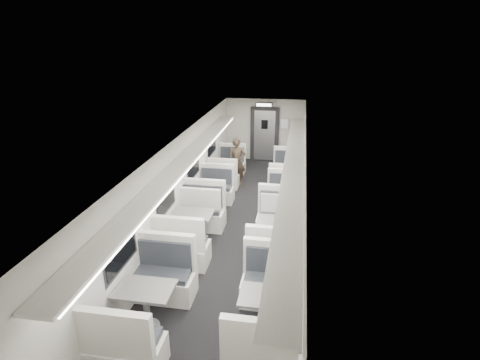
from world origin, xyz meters
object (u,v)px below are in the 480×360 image
(booth_left_a, at_px, (228,170))
(exit_sign, at_px, (264,105))
(booth_right_b, at_px, (282,205))
(passenger, at_px, (237,162))
(booth_right_d, at_px, (267,315))
(booth_left_c, at_px, (193,228))
(booth_right_a, at_px, (286,176))
(booth_left_b, at_px, (210,200))
(booth_left_d, at_px, (147,308))
(vestibule_door, at_px, (264,135))
(booth_right_c, at_px, (278,237))

(booth_left_a, xyz_separation_m, exit_sign, (1.00, 1.83, 1.93))
(booth_left_a, relative_size, booth_right_b, 0.97)
(passenger, bearing_deg, exit_sign, 69.98)
(booth_right_b, relative_size, booth_right_d, 0.89)
(booth_right_d, relative_size, exit_sign, 3.61)
(booth_left_c, distance_m, booth_right_d, 3.28)
(booth_right_a, xyz_separation_m, exit_sign, (-1.00, 2.15, 1.92))
(booth_left_a, distance_m, booth_right_d, 7.21)
(booth_left_b, bearing_deg, passenger, 79.99)
(booth_left_d, bearing_deg, vestibule_door, 83.93)
(booth_right_a, xyz_separation_m, booth_right_b, (0.00, -2.25, -0.01))
(booth_left_a, bearing_deg, booth_left_c, -90.00)
(booth_left_c, xyz_separation_m, booth_right_c, (2.00, -0.10, 0.00))
(passenger, bearing_deg, booth_right_a, -0.88)
(vestibule_door, xyz_separation_m, exit_sign, (0.00, -0.49, 1.24))
(passenger, xyz_separation_m, exit_sign, (0.62, 2.26, 1.48))
(booth_left_c, distance_m, exit_sign, 6.50)
(booth_right_b, xyz_separation_m, passenger, (-1.62, 2.14, 0.44))
(booth_left_b, height_order, passenger, passenger)
(vestibule_door, bearing_deg, booth_right_b, -78.44)
(booth_left_a, distance_m, booth_left_b, 2.61)
(vestibule_door, bearing_deg, booth_left_d, -96.07)
(booth_left_c, xyz_separation_m, booth_right_a, (2.00, 4.00, -0.05))
(booth_left_d, relative_size, booth_right_d, 1.03)
(booth_right_c, relative_size, passenger, 1.47)
(booth_left_d, distance_m, booth_right_b, 4.95)
(booth_right_a, bearing_deg, passenger, -176.12)
(booth_left_d, xyz_separation_m, exit_sign, (1.00, 8.92, 1.87))
(booth_left_a, height_order, booth_right_c, booth_right_c)
(booth_left_d, height_order, booth_right_c, booth_right_c)
(booth_right_a, distance_m, exit_sign, 3.05)
(booth_right_b, xyz_separation_m, booth_right_d, (0.00, -4.35, 0.04))
(booth_left_b, xyz_separation_m, booth_left_c, (0.00, -1.71, 0.04))
(booth_left_b, height_order, vestibule_door, vestibule_door)
(booth_right_b, distance_m, booth_right_c, 1.85)
(booth_left_c, xyz_separation_m, booth_right_b, (2.00, 1.75, -0.06))
(booth_left_a, height_order, booth_left_b, booth_left_b)
(booth_right_a, xyz_separation_m, booth_right_c, (0.00, -4.10, 0.05))
(booth_right_b, relative_size, exit_sign, 3.22)
(booth_right_a, bearing_deg, booth_right_c, -90.00)
(booth_right_c, bearing_deg, exit_sign, 99.09)
(booth_left_c, xyz_separation_m, vestibule_door, (1.00, 6.64, 0.63))
(vestibule_door, bearing_deg, booth_left_b, -101.48)
(booth_left_c, height_order, exit_sign, exit_sign)
(booth_left_b, xyz_separation_m, booth_right_b, (2.00, 0.04, -0.02))
(booth_right_a, distance_m, booth_right_b, 2.25)
(booth_left_b, distance_m, booth_right_c, 2.70)
(exit_sign, bearing_deg, booth_left_c, -99.24)
(booth_right_a, relative_size, exit_sign, 3.27)
(booth_right_a, bearing_deg, booth_left_a, 170.91)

